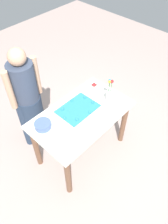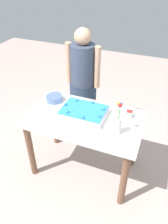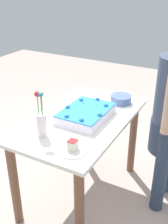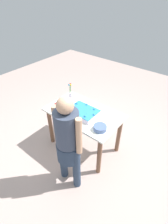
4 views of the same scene
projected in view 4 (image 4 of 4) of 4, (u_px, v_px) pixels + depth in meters
name	position (u px, v px, depth m)	size (l,w,h in m)	color
ground_plane	(84.00, 145.00, 3.25)	(8.00, 8.00, 0.00)	#B29B92
dining_table	(84.00, 120.00, 2.88)	(1.21, 0.72, 0.78)	white
sheet_cake	(83.00, 112.00, 2.73)	(0.46, 0.34, 0.10)	white
serving_plate_with_slice	(57.00, 107.00, 2.87)	(0.21, 0.21, 0.08)	white
cake_knife	(115.00, 117.00, 2.68)	(0.23, 0.02, 0.00)	silver
flower_vase	(71.00, 95.00, 2.96)	(0.07, 0.07, 0.34)	white
fruit_bowl	(100.00, 128.00, 2.44)	(0.19, 0.19, 0.07)	#4E669A
person_standing	(68.00, 141.00, 2.19)	(0.45, 0.31, 1.49)	#28384F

